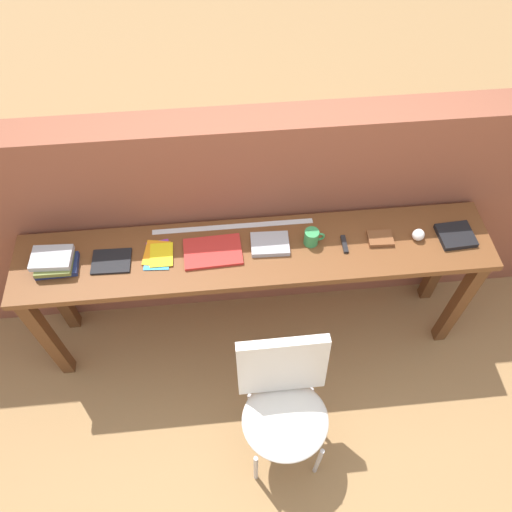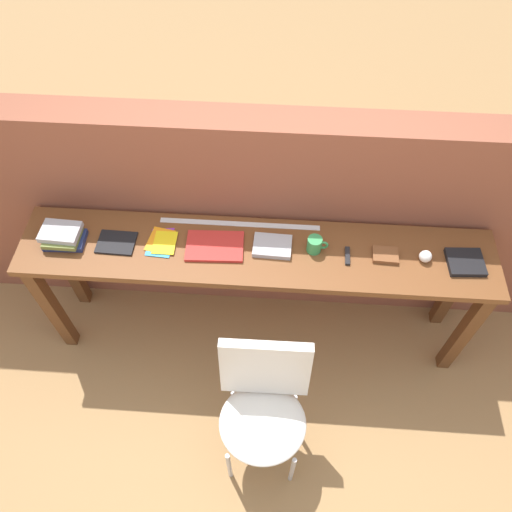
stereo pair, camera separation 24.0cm
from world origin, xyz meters
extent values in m
plane|color=#9E7547|center=(0.00, 0.00, 0.00)|extent=(40.00, 40.00, 0.00)
cube|color=brown|center=(0.00, 0.64, 0.73)|extent=(6.00, 0.20, 1.46)
cube|color=brown|center=(0.00, 0.30, 0.86)|extent=(2.50, 0.44, 0.04)
cube|color=#5B341A|center=(-1.19, 0.14, 0.42)|extent=(0.07, 0.07, 0.84)
cube|color=#5B341A|center=(1.19, 0.14, 0.42)|extent=(0.07, 0.07, 0.84)
cube|color=#5B341A|center=(-1.19, 0.46, 0.42)|extent=(0.07, 0.07, 0.84)
cube|color=#5B341A|center=(1.19, 0.46, 0.42)|extent=(0.07, 0.07, 0.84)
ellipsoid|color=silver|center=(0.08, -0.45, 0.45)|extent=(0.44, 0.42, 0.08)
cube|color=silver|center=(0.08, -0.26, 0.69)|extent=(0.44, 0.11, 0.40)
cylinder|color=#B2B2B7|center=(-0.08, -0.61, 0.21)|extent=(0.02, 0.02, 0.41)
cylinder|color=#B2B2B7|center=(0.25, -0.61, 0.21)|extent=(0.02, 0.02, 0.41)
cylinder|color=#B2B2B7|center=(-0.09, -0.30, 0.21)|extent=(0.02, 0.02, 0.41)
cylinder|color=#B2B2B7|center=(0.24, -0.30, 0.21)|extent=(0.02, 0.02, 0.41)
cube|color=navy|center=(-1.01, 0.29, 0.90)|extent=(0.21, 0.14, 0.03)
cube|color=olive|center=(-1.01, 0.28, 0.92)|extent=(0.18, 0.15, 0.03)
cube|color=#9E9EA3|center=(-1.02, 0.30, 0.95)|extent=(0.21, 0.15, 0.03)
cube|color=black|center=(-0.74, 0.30, 0.89)|extent=(0.20, 0.16, 0.01)
cube|color=purple|center=(-0.50, 0.33, 0.88)|extent=(0.14, 0.18, 0.00)
cube|color=#3399D8|center=(-0.50, 0.31, 0.88)|extent=(0.14, 0.18, 0.00)
cube|color=orange|center=(-0.51, 0.33, 0.89)|extent=(0.15, 0.18, 0.00)
cube|color=yellow|center=(-0.48, 0.31, 0.89)|extent=(0.12, 0.15, 0.00)
cube|color=red|center=(-0.22, 0.31, 0.89)|extent=(0.31, 0.21, 0.02)
cube|color=#9E9EA3|center=(0.08, 0.32, 0.89)|extent=(0.20, 0.15, 0.03)
cylinder|color=#338C4C|center=(0.30, 0.32, 0.93)|extent=(0.08, 0.08, 0.09)
torus|color=#338C4C|center=(0.34, 0.32, 0.93)|extent=(0.06, 0.01, 0.06)
cube|color=black|center=(0.47, 0.29, 0.89)|extent=(0.03, 0.11, 0.02)
cube|color=brown|center=(0.66, 0.31, 0.89)|extent=(0.13, 0.11, 0.02)
sphere|color=silver|center=(0.86, 0.30, 0.91)|extent=(0.06, 0.06, 0.06)
cube|color=black|center=(1.06, 0.29, 0.89)|extent=(0.19, 0.18, 0.03)
cube|color=silver|center=(-0.10, 0.47, 0.88)|extent=(0.87, 0.03, 0.00)
camera|label=1|loc=(-0.14, -1.23, 2.97)|focal=35.00mm
camera|label=2|loc=(0.10, -1.23, 2.97)|focal=35.00mm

